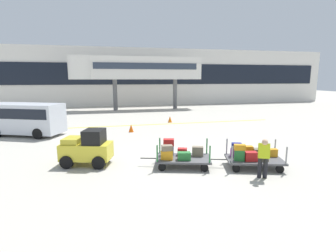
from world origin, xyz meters
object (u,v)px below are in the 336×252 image
shuttle_van (25,117)px  safety_cone_far (170,119)px  baggage_tug (87,148)px  baggage_handler (264,157)px  safety_cone_near (131,128)px  baggage_cart_middle (252,156)px  baggage_cart_lead (180,155)px

shuttle_van → safety_cone_far: shuttle_van is taller
baggage_tug → safety_cone_far: 11.77m
baggage_handler → safety_cone_far: baggage_handler is taller
baggage_handler → safety_cone_near: baggage_handler is taller
baggage_cart_middle → safety_cone_near: baggage_cart_middle is taller
baggage_tug → baggage_cart_middle: 7.06m
baggage_tug → baggage_cart_middle: bearing=-15.9°
baggage_cart_lead → baggage_handler: size_ratio=1.97×
baggage_cart_middle → shuttle_van: shuttle_van is taller
baggage_cart_middle → safety_cone_near: size_ratio=5.61×
baggage_cart_middle → shuttle_van: 14.46m
baggage_cart_lead → baggage_cart_middle: 3.01m
baggage_tug → baggage_cart_lead: bearing=-15.9°
baggage_tug → baggage_cart_middle: baggage_tug is taller
baggage_tug → baggage_handler: size_ratio=1.49×
baggage_tug → baggage_cart_lead: (3.89, -1.10, -0.24)m
shuttle_van → safety_cone_near: shuttle_van is taller
baggage_tug → baggage_cart_lead: baggage_tug is taller
safety_cone_far → baggage_tug: bearing=-121.4°
baggage_handler → safety_cone_near: (-4.03, 9.87, -0.59)m
baggage_tug → baggage_handler: (6.53, -3.16, 0.11)m
baggage_cart_lead → baggage_cart_middle: (2.90, -0.83, -0.00)m
baggage_tug → safety_cone_near: 7.18m
baggage_tug → shuttle_van: shuttle_van is taller
baggage_cart_lead → baggage_handler: (2.64, -2.06, 0.35)m
baggage_tug → safety_cone_near: bearing=69.6°
baggage_tug → safety_cone_far: baggage_tug is taller
safety_cone_near → safety_cone_far: same height
baggage_handler → safety_cone_far: bearing=91.8°
baggage_cart_middle → baggage_handler: baggage_handler is taller
baggage_cart_lead → baggage_cart_middle: baggage_cart_lead is taller
baggage_tug → safety_cone_near: (2.50, 6.71, -0.48)m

